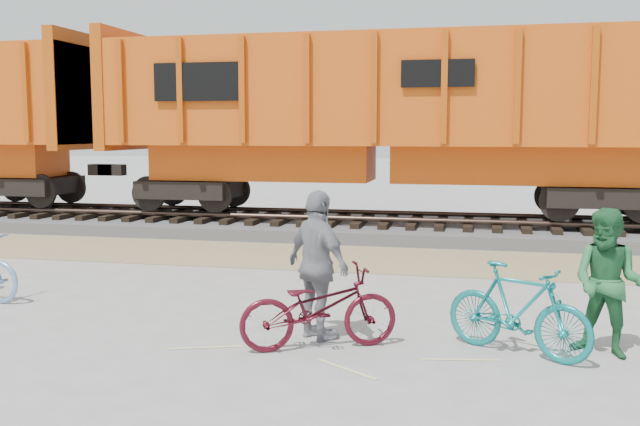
# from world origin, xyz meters

# --- Properties ---
(ground) EXTENTS (120.00, 120.00, 0.00)m
(ground) POSITION_xyz_m (0.00, 0.00, 0.00)
(ground) COLOR #9E9E99
(ground) RESTS_ON ground
(gravel_strip) EXTENTS (120.00, 3.00, 0.02)m
(gravel_strip) POSITION_xyz_m (0.00, 5.50, 0.01)
(gravel_strip) COLOR tan
(gravel_strip) RESTS_ON ground
(ballast_bed) EXTENTS (120.00, 4.00, 0.30)m
(ballast_bed) POSITION_xyz_m (0.00, 9.00, 0.15)
(ballast_bed) COLOR slate
(ballast_bed) RESTS_ON ground
(track) EXTENTS (120.00, 2.60, 0.24)m
(track) POSITION_xyz_m (0.00, 9.00, 0.47)
(track) COLOR black
(track) RESTS_ON ballast_bed
(hopper_car_center) EXTENTS (14.00, 3.13, 4.65)m
(hopper_car_center) POSITION_xyz_m (-0.17, 9.00, 3.01)
(hopper_car_center) COLOR black
(hopper_car_center) RESTS_ON track
(bicycle_teal) EXTENTS (1.81, 1.29, 1.07)m
(bicycle_teal) POSITION_xyz_m (2.63, -0.27, 0.54)
(bicycle_teal) COLOR #117776
(bicycle_teal) RESTS_ON ground
(bicycle_maroon) EXTENTS (2.00, 1.41, 1.00)m
(bicycle_maroon) POSITION_xyz_m (0.34, -0.53, 0.50)
(bicycle_maroon) COLOR #4A0D18
(bicycle_maroon) RESTS_ON ground
(person_man) EXTENTS (1.03, 0.94, 1.71)m
(person_man) POSITION_xyz_m (3.63, -0.07, 0.85)
(person_man) COLOR #246536
(person_man) RESTS_ON ground
(person_woman) EXTENTS (1.13, 1.05, 1.86)m
(person_woman) POSITION_xyz_m (0.24, -0.13, 0.93)
(person_woman) COLOR gray
(person_woman) RESTS_ON ground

